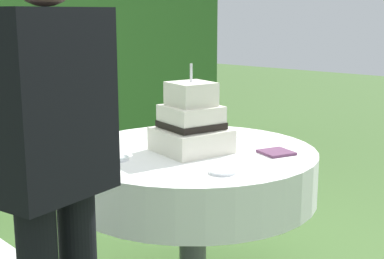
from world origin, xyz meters
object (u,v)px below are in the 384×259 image
(serving_plate_far, at_px, (115,158))
(napkin_stack, at_px, (276,152))
(serving_plate_left, at_px, (230,135))
(standing_person, at_px, (54,170))
(cake_table, at_px, (193,175))
(serving_plate_near, at_px, (223,172))
(wedding_cake, at_px, (191,124))

(serving_plate_far, bearing_deg, napkin_stack, -41.22)
(serving_plate_left, distance_m, standing_person, 1.35)
(cake_table, relative_size, serving_plate_near, 10.66)
(serving_plate_left, bearing_deg, standing_person, -166.32)
(serving_plate_left, relative_size, standing_person, 0.07)
(cake_table, relative_size, wedding_cake, 2.86)
(wedding_cake, relative_size, serving_plate_far, 3.44)
(cake_table, bearing_deg, serving_plate_near, -122.17)
(cake_table, bearing_deg, standing_person, -163.79)
(cake_table, bearing_deg, serving_plate_far, 157.95)
(wedding_cake, xyz_separation_m, serving_plate_far, (-0.33, 0.15, -0.12))
(standing_person, bearing_deg, napkin_stack, -2.60)
(serving_plate_near, distance_m, standing_person, 0.77)
(serving_plate_left, distance_m, napkin_stack, 0.40)
(standing_person, bearing_deg, wedding_cake, 16.00)
(standing_person, bearing_deg, serving_plate_left, 13.68)
(wedding_cake, bearing_deg, serving_plate_left, 7.35)
(serving_plate_near, height_order, napkin_stack, same)
(wedding_cake, xyz_separation_m, standing_person, (-0.94, -0.27, 0.04))
(serving_plate_near, relative_size, serving_plate_far, 0.92)
(serving_plate_left, xyz_separation_m, standing_person, (-1.30, -0.32, 0.17))
(standing_person, bearing_deg, serving_plate_near, -4.20)
(serving_plate_far, distance_m, serving_plate_left, 0.70)
(napkin_stack, xyz_separation_m, standing_person, (-1.16, 0.05, 0.17))
(cake_table, distance_m, standing_person, 1.05)
(serving_plate_far, height_order, standing_person, standing_person)
(cake_table, height_order, standing_person, standing_person)
(standing_person, bearing_deg, cake_table, 16.21)
(serving_plate_near, xyz_separation_m, serving_plate_left, (0.55, 0.37, 0.00))
(cake_table, distance_m, serving_plate_left, 0.36)
(serving_plate_far, bearing_deg, standing_person, -145.46)
(serving_plate_near, relative_size, serving_plate_left, 0.96)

